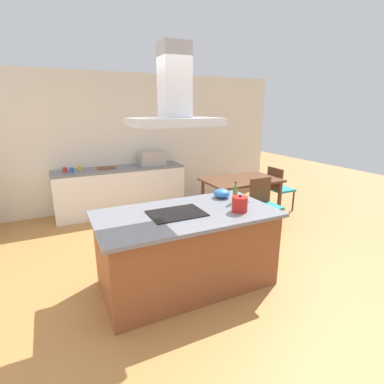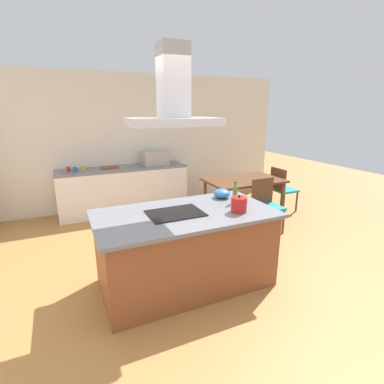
# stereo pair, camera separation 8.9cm
# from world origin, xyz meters

# --- Properties ---
(ground) EXTENTS (16.00, 16.00, 0.00)m
(ground) POSITION_xyz_m (0.00, 1.50, 0.00)
(ground) COLOR #AD753D
(wall_back) EXTENTS (7.20, 0.10, 2.70)m
(wall_back) POSITION_xyz_m (0.00, 3.25, 1.35)
(wall_back) COLOR beige
(wall_back) RESTS_ON ground
(kitchen_island) EXTENTS (2.02, 1.09, 0.90)m
(kitchen_island) POSITION_xyz_m (0.00, 0.00, 0.45)
(kitchen_island) COLOR brown
(kitchen_island) RESTS_ON ground
(cooktop) EXTENTS (0.60, 0.44, 0.01)m
(cooktop) POSITION_xyz_m (-0.12, 0.00, 0.91)
(cooktop) COLOR black
(cooktop) RESTS_ON kitchen_island
(tea_kettle) EXTENTS (0.23, 0.18, 0.20)m
(tea_kettle) POSITION_xyz_m (0.56, -0.23, 0.99)
(tea_kettle) COLOR #B21E19
(tea_kettle) RESTS_ON kitchen_island
(olive_oil_bottle) EXTENTS (0.06, 0.06, 0.26)m
(olive_oil_bottle) POSITION_xyz_m (0.68, 0.05, 1.01)
(olive_oil_bottle) COLOR #47722D
(olive_oil_bottle) RESTS_ON kitchen_island
(mixing_bowl) EXTENTS (0.22, 0.22, 0.12)m
(mixing_bowl) POSITION_xyz_m (0.65, 0.30, 0.96)
(mixing_bowl) COLOR #2D6BB7
(mixing_bowl) RESTS_ON kitchen_island
(back_counter) EXTENTS (2.50, 0.62, 0.90)m
(back_counter) POSITION_xyz_m (-0.10, 2.88, 0.45)
(back_counter) COLOR silver
(back_counter) RESTS_ON ground
(countertop_microwave) EXTENTS (0.50, 0.38, 0.28)m
(countertop_microwave) POSITION_xyz_m (0.56, 2.88, 1.04)
(countertop_microwave) COLOR #9E9993
(countertop_microwave) RESTS_ON back_counter
(coffee_mug_red) EXTENTS (0.08, 0.08, 0.09)m
(coffee_mug_red) POSITION_xyz_m (-1.09, 2.92, 0.95)
(coffee_mug_red) COLOR red
(coffee_mug_red) RESTS_ON back_counter
(coffee_mug_blue) EXTENTS (0.08, 0.08, 0.09)m
(coffee_mug_blue) POSITION_xyz_m (-0.98, 2.82, 0.95)
(coffee_mug_blue) COLOR #2D56B2
(coffee_mug_blue) RESTS_ON back_counter
(coffee_mug_yellow) EXTENTS (0.08, 0.08, 0.09)m
(coffee_mug_yellow) POSITION_xyz_m (-0.84, 2.95, 0.95)
(coffee_mug_yellow) COLOR gold
(coffee_mug_yellow) RESTS_ON back_counter
(cutting_board) EXTENTS (0.34, 0.24, 0.02)m
(cutting_board) POSITION_xyz_m (-0.35, 2.93, 0.91)
(cutting_board) COLOR brown
(cutting_board) RESTS_ON back_counter
(dining_table) EXTENTS (1.40, 0.90, 0.75)m
(dining_table) POSITION_xyz_m (1.87, 1.58, 0.67)
(dining_table) COLOR #59331E
(dining_table) RESTS_ON ground
(chair_facing_island) EXTENTS (0.42, 0.42, 0.89)m
(chair_facing_island) POSITION_xyz_m (1.87, 0.91, 0.51)
(chair_facing_island) COLOR teal
(chair_facing_island) RESTS_ON ground
(chair_at_right_end) EXTENTS (0.42, 0.42, 0.89)m
(chair_at_right_end) POSITION_xyz_m (2.78, 1.58, 0.51)
(chair_at_right_end) COLOR teal
(chair_at_right_end) RESTS_ON ground
(range_hood) EXTENTS (0.90, 0.55, 0.78)m
(range_hood) POSITION_xyz_m (-0.12, 0.00, 2.10)
(range_hood) COLOR #ADADB2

